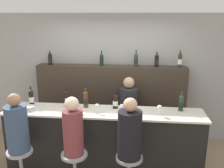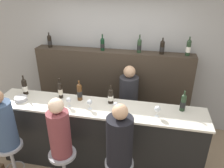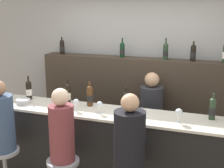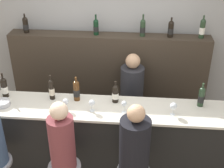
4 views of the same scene
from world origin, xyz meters
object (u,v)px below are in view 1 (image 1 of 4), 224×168
Objects in this scene: bar_stool_left at (21,159)px; wine_bottle_backbar_4 at (180,60)px; wine_bottle_counter_4 at (181,103)px; wine_bottle_counter_0 at (31,97)px; bar_stool_right at (129,166)px; bartender at (128,117)px; wine_bottle_counter_3 at (115,101)px; wine_glass_2 at (122,107)px; wine_bottle_backbar_0 at (50,59)px; guest_seated_middle at (73,129)px; wine_glass_3 at (160,108)px; bar_stool_middle at (75,163)px; guest_seated_right at (130,132)px; wine_bottle_counter_1 at (67,99)px; wine_glass_0 at (77,105)px; wine_bottle_backbar_3 at (157,61)px; wine_bottle_backbar_2 at (136,60)px; metal_bowl at (29,108)px; wine_bottle_counter_2 at (86,99)px; wine_bottle_backbar_1 at (102,60)px; guest_seated_left at (17,127)px; wine_glass_1 at (97,106)px.

wine_bottle_backbar_4 is at bearing 34.89° from bar_stool_left.
wine_bottle_counter_0 is at bearing 180.00° from wine_bottle_counter_4.
bar_stool_right is 1.38m from bartender.
wine_glass_2 is at bearing -61.89° from wine_bottle_counter_3.
wine_bottle_backbar_0 is 2.04m from guest_seated_middle.
wine_bottle_counter_4 is 1.92× the size of wine_glass_3.
wine_bottle_counter_0 reaches higher than bar_stool_middle.
guest_seated_right is at bearing 0.00° from bar_stool_middle.
wine_bottle_counter_1 reaches higher than wine_glass_0.
wine_glass_3 is at bearing -90.77° from wine_bottle_backbar_3.
wine_bottle_backbar_2 is 2.02m from guest_seated_middle.
wine_bottle_backbar_4 is at bearing 69.80° from wine_glass_3.
guest_seated_right is at bearing -30.52° from wine_glass_0.
wine_bottle_backbar_3 is 1.50× the size of metal_bowl.
bartender reaches higher than wine_bottle_counter_2.
wine_bottle_counter_1 is at bearing 171.42° from wine_glass_3.
wine_bottle_backbar_1 is at bearing 180.00° from wine_bottle_backbar_3.
wine_bottle_backbar_4 is at bearing 62.93° from bar_stool_right.
guest_seated_right reaches higher than wine_glass_3.
wine_bottle_counter_3 is 0.92× the size of wine_bottle_counter_4.
guest_seated_left is at bearing -126.45° from wine_bottle_counter_1.
bartender is (0.71, 1.37, 0.15)m from bar_stool_middle.
wine_bottle_counter_2 is 0.37× the size of guest_seated_left.
wine_bottle_counter_1 is 1.14m from bar_stool_left.
wine_bottle_counter_0 is 0.74m from guest_seated_left.
guest_seated_right is (-0.44, -1.72, -0.68)m from wine_bottle_backbar_3.
wine_bottle_counter_0 is 1.00× the size of wine_bottle_counter_1.
wine_bottle_backbar_3 is at bearing -0.00° from wine_bottle_backbar_2.
guest_seated_middle is (-0.52, -0.72, -0.17)m from wine_bottle_counter_3.
bar_stool_middle is 1.00× the size of bar_stool_right.
guest_seated_right is at bearing -70.13° from wine_bottle_backbar_1.
metal_bowl is (-1.36, -0.20, -0.09)m from wine_bottle_counter_3.
bar_stool_right is (0.78, 0.00, 0.00)m from bar_stool_middle.
wine_glass_3 is at bearing 0.00° from wine_glass_1.
wine_bottle_backbar_4 reaches higher than guest_seated_left.
guest_seated_middle reaches higher than wine_bottle_counter_0.
metal_bowl is 0.13× the size of bartender.
wine_bottle_backbar_3 is 2.91m from bar_stool_left.
guest_seated_right is at bearing 0.00° from guest_seated_left.
wine_bottle_backbar_1 is 2.08m from guest_seated_left.
wine_bottle_counter_2 is 1.63m from wine_bottle_backbar_3.
wine_bottle_counter_1 is 1.19m from wine_bottle_backbar_1.
wine_bottle_counter_4 is at bearing -37.73° from bartender.
guest_seated_right is at bearing -43.87° from wine_bottle_counter_2.
wine_bottle_counter_0 is at bearing 96.34° from guest_seated_left.
bar_stool_middle is at bearing -68.73° from wine_bottle_counter_1.
wine_glass_1 is at bearing 136.58° from guest_seated_right.
wine_bottle_counter_0 is 0.49× the size of bar_stool_left.
wine_bottle_backbar_0 is 2.47m from wine_glass_3.
bar_stool_left is at bearing -137.93° from bartender.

